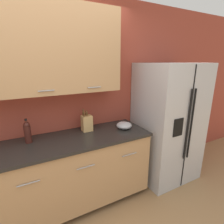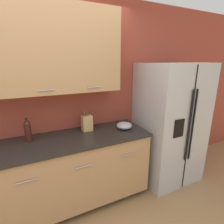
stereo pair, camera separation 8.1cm
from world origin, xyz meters
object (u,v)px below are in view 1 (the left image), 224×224
object	(u,v)px
knife_block	(87,123)
wine_bottle	(27,132)
refrigerator	(168,123)
mixing_bowl	(124,125)

from	to	relation	value
knife_block	wine_bottle	xyz separation A→B (m)	(-0.70, -0.03, 0.02)
refrigerator	mixing_bowl	world-z (taller)	refrigerator
mixing_bowl	wine_bottle	bearing A→B (deg)	173.29
refrigerator	knife_block	world-z (taller)	refrigerator
knife_block	wine_bottle	bearing A→B (deg)	-177.82
wine_bottle	knife_block	bearing A→B (deg)	2.18
knife_block	wine_bottle	size ratio (longest dim) A/B	1.05
refrigerator	knife_block	size ratio (longest dim) A/B	6.11
refrigerator	mixing_bowl	bearing A→B (deg)	177.12
wine_bottle	refrigerator	bearing A→B (deg)	-5.20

